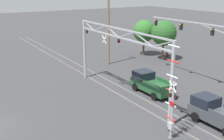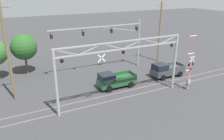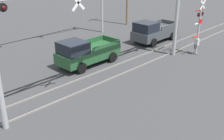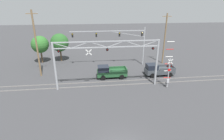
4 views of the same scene
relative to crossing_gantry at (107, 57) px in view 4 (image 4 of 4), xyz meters
The scene contains 11 objects.
rail_track_near 4.60m from the crossing_gantry, 87.58° to the left, with size 80.00×0.08×0.10m, color gray.
rail_track_far 4.90m from the crossing_gantry, 89.60° to the left, with size 80.00×0.08×0.10m, color gray.
crossing_gantry is the anchor object (origin of this frame).
crossing_signal_mast 9.23m from the crossing_gantry, ahead, with size 1.22×0.35×7.01m.
traffic_signal_span 10.41m from the crossing_gantry, 65.72° to the left, with size 14.44×0.39×7.57m.
pickup_truck_lead 5.09m from the crossing_gantry, 77.46° to the left, with size 5.02×2.24×2.09m.
pickup_truck_following 10.46m from the crossing_gantry, 20.64° to the left, with size 4.98×2.24×2.09m.
utility_pole_left 12.50m from the crossing_gantry, 153.01° to the left, with size 1.80×0.28×11.00m.
utility_pole_right 16.01m from the crossing_gantry, 37.88° to the left, with size 1.80×0.28×10.14m.
background_tree_beyond_span 16.48m from the crossing_gantry, 122.44° to the left, with size 3.79×3.79×6.00m.
background_tree_far_left_verge 18.37m from the crossing_gantry, 133.80° to the left, with size 3.53×3.53×5.71m.
Camera 4 is at (-2.22, -11.22, 11.85)m, focal length 28.00 mm.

